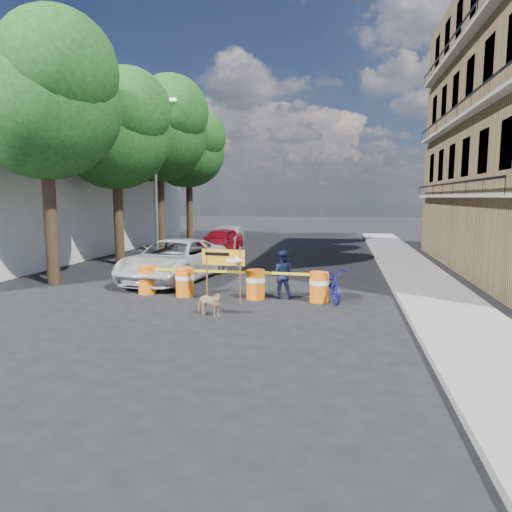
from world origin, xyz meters
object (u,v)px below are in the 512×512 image
at_px(dog, 209,303).
at_px(sedan_silver, 228,237).
at_px(barrel_far_right, 319,286).
at_px(detour_sign, 228,262).
at_px(barrel_mid_right, 256,284).
at_px(barrel_far_left, 147,279).
at_px(suv_white, 174,260).
at_px(barrel_mid_left, 185,282).
at_px(pedestrian, 281,274).
at_px(bicycle, 331,269).
at_px(sedan_red, 220,240).

bearing_deg(dog, sedan_silver, 28.20).
bearing_deg(barrel_far_right, detour_sign, -165.70).
bearing_deg(barrel_mid_right, barrel_far_left, 178.17).
bearing_deg(detour_sign, barrel_far_left, 168.71).
xyz_separation_m(barrel_far_right, suv_white, (-5.49, 2.59, 0.29)).
height_order(barrel_far_right, sedan_silver, sedan_silver).
bearing_deg(dog, detour_sign, 10.10).
xyz_separation_m(barrel_far_left, barrel_mid_left, (1.33, -0.15, 0.00)).
bearing_deg(dog, pedestrian, -17.10).
relative_size(barrel_far_right, bicycle, 0.47).
height_order(barrel_far_left, pedestrian, pedestrian).
bearing_deg(sedan_red, suv_white, -79.03).
distance_m(barrel_far_right, bicycle, 0.66).
bearing_deg(barrel_mid_left, barrel_far_right, -0.22).
xyz_separation_m(barrel_far_right, pedestrian, (-1.17, 0.29, 0.28)).
bearing_deg(pedestrian, sedan_silver, -74.58).
relative_size(bicycle, suv_white, 0.35).
bearing_deg(barrel_mid_right, barrel_mid_left, -179.05).
relative_size(barrel_far_left, barrel_far_right, 1.00).
bearing_deg(barrel_mid_left, dog, -56.69).
bearing_deg(dog, barrel_far_right, -35.97).
distance_m(barrel_mid_left, detour_sign, 1.88).
relative_size(barrel_mid_left, sedan_silver, 0.22).
xyz_separation_m(bicycle, sedan_red, (-6.41, 11.01, -0.28)).
bearing_deg(sedan_silver, bicycle, -68.97).
distance_m(barrel_far_left, barrel_mid_right, 3.59).
relative_size(barrel_mid_left, sedan_red, 0.22).
distance_m(bicycle, dog, 3.99).
bearing_deg(barrel_far_right, sedan_silver, 114.65).
height_order(barrel_mid_left, suv_white, suv_white).
distance_m(barrel_far_left, barrel_far_right, 5.52).
distance_m(dog, sedan_red, 13.86).
distance_m(pedestrian, sedan_silver, 14.04).
bearing_deg(suv_white, detour_sign, -41.77).
distance_m(barrel_far_left, detour_sign, 3.12).
distance_m(suv_white, sedan_silver, 10.84).
height_order(barrel_mid_left, sedan_red, sedan_red).
xyz_separation_m(barrel_far_left, barrel_mid_right, (3.58, -0.11, 0.00)).
height_order(barrel_far_right, sedan_red, sedan_red).
bearing_deg(barrel_mid_right, suv_white, 144.60).
bearing_deg(detour_sign, pedestrian, 38.07).
relative_size(barrel_far_right, dog, 1.12).
xyz_separation_m(detour_sign, dog, (-0.15, -1.50, -0.88)).
bearing_deg(bicycle, sedan_silver, 99.17).
bearing_deg(barrel_mid_right, dog, -110.40).
relative_size(detour_sign, dog, 2.09).
relative_size(barrel_far_left, barrel_mid_left, 1.00).
bearing_deg(sedan_red, bicycle, -52.67).
xyz_separation_m(barrel_mid_left, detour_sign, (1.58, -0.68, 0.75)).
relative_size(barrel_mid_right, sedan_silver, 0.22).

